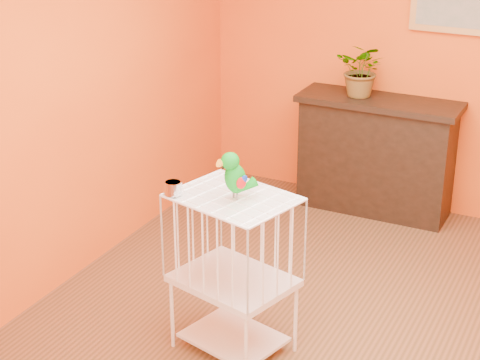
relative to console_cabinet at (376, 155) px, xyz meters
The scene contains 8 objects.
ground 2.13m from the console_cabinet, 77.42° to the right, with size 4.50×4.50×0.00m, color brown.
room_shell 2.35m from the console_cabinet, 77.42° to the right, with size 4.50×4.50×4.50m.
console_cabinet is the anchor object (origin of this frame).
potted_plant 0.67m from the console_cabinet, behind, with size 0.39×0.44×0.34m, color #26722D.
framed_picture 1.36m from the console_cabinet, 23.32° to the left, with size 0.62×0.04×0.50m.
birdcage 2.33m from the console_cabinet, 93.05° to the right, with size 0.76×0.65×1.01m.
feed_cup 2.55m from the console_cabinet, 100.13° to the right, with size 0.10×0.10×0.07m, color silver.
parrot 2.44m from the console_cabinet, 92.45° to the right, with size 0.20×0.23×0.28m.
Camera 1 is at (1.29, -3.95, 2.82)m, focal length 60.00 mm.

